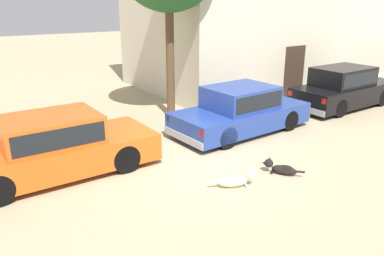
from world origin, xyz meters
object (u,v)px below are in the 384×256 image
at_px(stray_dog_tan, 280,168).
at_px(parked_sedan_second, 241,110).
at_px(parked_sedan_nearest, 54,146).
at_px(parked_sedan_third, 344,87).
at_px(stray_dog_spotted, 236,180).

bearing_deg(stray_dog_tan, parked_sedan_second, -54.46).
bearing_deg(parked_sedan_second, parked_sedan_nearest, 176.70).
bearing_deg(parked_sedan_second, parked_sedan_third, -2.67).
height_order(parked_sedan_second, parked_sedan_third, parked_sedan_third).
bearing_deg(stray_dog_spotted, parked_sedan_third, 44.14).
distance_m(parked_sedan_third, stray_dog_spotted, 8.01).
bearing_deg(parked_sedan_nearest, parked_sedan_second, -1.20).
bearing_deg(parked_sedan_second, stray_dog_spotted, -134.70).
relative_size(parked_sedan_second, stray_dog_tan, 5.13).
relative_size(parked_sedan_nearest, stray_dog_spotted, 4.66).
xyz_separation_m(parked_sedan_second, stray_dog_tan, (-1.16, -2.85, -0.55)).
height_order(parked_sedan_second, stray_dog_tan, parked_sedan_second).
distance_m(parked_sedan_nearest, stray_dog_tan, 5.22).
height_order(parked_sedan_nearest, stray_dog_spotted, parked_sedan_nearest).
relative_size(parked_sedan_third, stray_dog_tan, 5.12).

